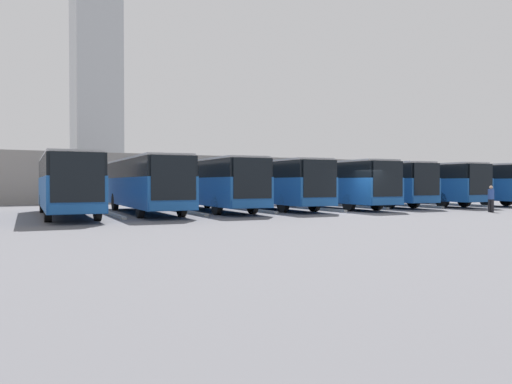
{
  "coord_description": "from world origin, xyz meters",
  "views": [
    {
      "loc": [
        19.16,
        21.92,
        1.75
      ],
      "look_at": [
        3.45,
        -6.17,
        1.16
      ],
      "focal_mm": 35.0,
      "sensor_mm": 36.0,
      "label": 1
    }
  ],
  "objects_px": {
    "bus_1": "(416,183)",
    "pedestrian": "(491,198)",
    "bus_0": "(457,183)",
    "bus_4": "(270,183)",
    "bus_7": "(67,183)",
    "bus_2": "(367,183)",
    "bus_5": "(212,183)",
    "bus_3": "(329,183)",
    "bus_6": "(145,183)"
  },
  "relations": [
    {
      "from": "bus_0",
      "to": "bus_1",
      "type": "distance_m",
      "value": 4.33
    },
    {
      "from": "bus_2",
      "to": "bus_7",
      "type": "xyz_separation_m",
      "value": [
        21.55,
        1.07,
        0.0
      ]
    },
    {
      "from": "bus_2",
      "to": "bus_3",
      "type": "distance_m",
      "value": 4.42
    },
    {
      "from": "bus_0",
      "to": "bus_3",
      "type": "bearing_deg",
      "value": 3.75
    },
    {
      "from": "bus_2",
      "to": "bus_0",
      "type": "bearing_deg",
      "value": 176.93
    },
    {
      "from": "bus_0",
      "to": "bus_5",
      "type": "relative_size",
      "value": 1.0
    },
    {
      "from": "bus_1",
      "to": "bus_4",
      "type": "distance_m",
      "value": 12.94
    },
    {
      "from": "bus_1",
      "to": "pedestrian",
      "type": "bearing_deg",
      "value": 74.64
    },
    {
      "from": "bus_4",
      "to": "bus_7",
      "type": "height_order",
      "value": "same"
    },
    {
      "from": "bus_4",
      "to": "bus_5",
      "type": "height_order",
      "value": "same"
    },
    {
      "from": "bus_5",
      "to": "bus_4",
      "type": "bearing_deg",
      "value": -174.19
    },
    {
      "from": "bus_1",
      "to": "bus_3",
      "type": "relative_size",
      "value": 1.0
    },
    {
      "from": "bus_1",
      "to": "bus_2",
      "type": "bearing_deg",
      "value": -5.47
    },
    {
      "from": "bus_7",
      "to": "pedestrian",
      "type": "distance_m",
      "value": 24.26
    },
    {
      "from": "bus_4",
      "to": "bus_7",
      "type": "relative_size",
      "value": 1.0
    },
    {
      "from": "bus_1",
      "to": "bus_3",
      "type": "xyz_separation_m",
      "value": [
        8.62,
        0.24,
        0.0
      ]
    },
    {
      "from": "bus_1",
      "to": "bus_7",
      "type": "relative_size",
      "value": 1.0
    },
    {
      "from": "bus_2",
      "to": "bus_4",
      "type": "xyz_separation_m",
      "value": [
        8.62,
        0.21,
        0.0
      ]
    },
    {
      "from": "bus_0",
      "to": "bus_5",
      "type": "xyz_separation_m",
      "value": [
        21.55,
        -0.8,
        0.0
      ]
    },
    {
      "from": "bus_5",
      "to": "pedestrian",
      "type": "height_order",
      "value": "bus_5"
    },
    {
      "from": "bus_0",
      "to": "bus_6",
      "type": "relative_size",
      "value": 1.0
    },
    {
      "from": "bus_1",
      "to": "bus_4",
      "type": "bearing_deg",
      "value": 2.0
    },
    {
      "from": "bus_4",
      "to": "bus_5",
      "type": "distance_m",
      "value": 4.31
    },
    {
      "from": "bus_7",
      "to": "bus_1",
      "type": "bearing_deg",
      "value": -174.92
    },
    {
      "from": "bus_3",
      "to": "pedestrian",
      "type": "relative_size",
      "value": 7.91
    },
    {
      "from": "bus_0",
      "to": "bus_7",
      "type": "height_order",
      "value": "same"
    },
    {
      "from": "bus_4",
      "to": "bus_7",
      "type": "xyz_separation_m",
      "value": [
        12.93,
        0.86,
        0.0
      ]
    },
    {
      "from": "bus_1",
      "to": "bus_3",
      "type": "distance_m",
      "value": 8.63
    },
    {
      "from": "bus_6",
      "to": "pedestrian",
      "type": "height_order",
      "value": "bus_6"
    },
    {
      "from": "bus_1",
      "to": "pedestrian",
      "type": "distance_m",
      "value": 9.41
    },
    {
      "from": "bus_4",
      "to": "bus_1",
      "type": "bearing_deg",
      "value": -178.0
    },
    {
      "from": "bus_2",
      "to": "bus_5",
      "type": "bearing_deg",
      "value": 5.79
    },
    {
      "from": "bus_3",
      "to": "bus_6",
      "type": "height_order",
      "value": "same"
    },
    {
      "from": "bus_4",
      "to": "bus_6",
      "type": "bearing_deg",
      "value": 6.85
    },
    {
      "from": "bus_0",
      "to": "bus_2",
      "type": "distance_m",
      "value": 8.69
    },
    {
      "from": "bus_3",
      "to": "pedestrian",
      "type": "xyz_separation_m",
      "value": [
        -5.46,
        8.57,
        -0.92
      ]
    },
    {
      "from": "bus_0",
      "to": "bus_3",
      "type": "xyz_separation_m",
      "value": [
        12.93,
        -0.14,
        0.0
      ]
    },
    {
      "from": "bus_3",
      "to": "bus_7",
      "type": "relative_size",
      "value": 1.0
    },
    {
      "from": "bus_0",
      "to": "bus_2",
      "type": "relative_size",
      "value": 1.0
    },
    {
      "from": "bus_3",
      "to": "pedestrian",
      "type": "height_order",
      "value": "bus_3"
    },
    {
      "from": "bus_6",
      "to": "bus_5",
      "type": "bearing_deg",
      "value": -172.12
    },
    {
      "from": "bus_6",
      "to": "bus_7",
      "type": "bearing_deg",
      "value": 10.76
    },
    {
      "from": "bus_3",
      "to": "bus_4",
      "type": "height_order",
      "value": "same"
    },
    {
      "from": "bus_0",
      "to": "bus_4",
      "type": "height_order",
      "value": "same"
    },
    {
      "from": "bus_0",
      "to": "bus_2",
      "type": "bearing_deg",
      "value": -3.07
    },
    {
      "from": "bus_1",
      "to": "bus_6",
      "type": "height_order",
      "value": "same"
    },
    {
      "from": "bus_5",
      "to": "pedestrian",
      "type": "xyz_separation_m",
      "value": [
        -14.09,
        9.24,
        -0.92
      ]
    },
    {
      "from": "bus_2",
      "to": "bus_1",
      "type": "bearing_deg",
      "value": 174.53
    },
    {
      "from": "bus_2",
      "to": "bus_3",
      "type": "relative_size",
      "value": 1.0
    },
    {
      "from": "bus_7",
      "to": "bus_5",
      "type": "bearing_deg",
      "value": -170.68
    }
  ]
}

